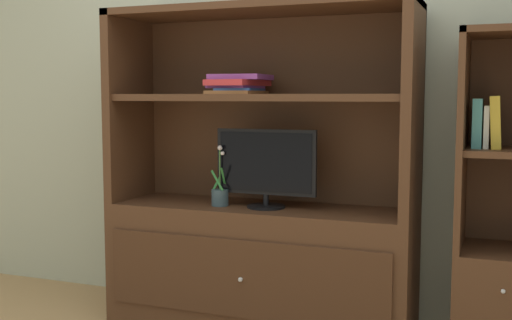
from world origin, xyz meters
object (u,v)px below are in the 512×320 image
at_px(magazine_stack, 239,84).
at_px(upright_book_row, 487,123).
at_px(tv_monitor, 266,166).
at_px(media_console, 260,230).
at_px(potted_plant, 220,195).
at_px(bookshelf_tall, 504,252).

height_order(magazine_stack, upright_book_row, magazine_stack).
bearing_deg(tv_monitor, media_console, 138.48).
xyz_separation_m(tv_monitor, magazine_stack, (-0.17, 0.04, 0.43)).
distance_m(media_console, potted_plant, 0.28).
xyz_separation_m(tv_monitor, upright_book_row, (1.07, 0.04, 0.24)).
bearing_deg(potted_plant, upright_book_row, 3.00).
bearing_deg(potted_plant, bookshelf_tall, 3.21).
bearing_deg(bookshelf_tall, media_console, -179.86).
xyz_separation_m(potted_plant, upright_book_row, (1.32, 0.07, 0.40)).
relative_size(media_console, magazine_stack, 4.72).
bearing_deg(potted_plant, magazine_stack, 40.37).
distance_m(potted_plant, bookshelf_tall, 1.43).
bearing_deg(potted_plant, tv_monitor, 7.18).
bearing_deg(media_console, upright_book_row, -0.37).
distance_m(bookshelf_tall, upright_book_row, 0.61).
height_order(potted_plant, bookshelf_tall, bookshelf_tall).
bearing_deg(bookshelf_tall, potted_plant, -176.79).
relative_size(bookshelf_tall, upright_book_row, 6.37).
height_order(potted_plant, upright_book_row, upright_book_row).
distance_m(tv_monitor, bookshelf_tall, 1.22).
height_order(media_console, potted_plant, media_console).
bearing_deg(tv_monitor, magazine_stack, 167.50).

